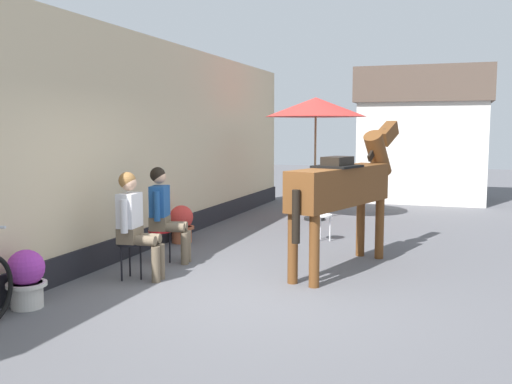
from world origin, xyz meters
TOP-DOWN VIEW (x-y plane):
  - ground_plane at (0.00, 3.00)m, footprint 40.00×40.00m
  - pub_facade_wall at (-2.55, 1.50)m, footprint 0.34×14.00m
  - distant_cottage at (1.40, 9.77)m, footprint 3.40×2.60m
  - seated_visitor_near at (-1.62, -0.03)m, footprint 0.61×0.49m
  - seated_visitor_far at (-1.71, 0.92)m, footprint 0.61×0.48m
  - saddled_horse_center at (0.81, 1.45)m, footprint 1.13×2.91m
  - flower_planter_nearest at (-2.12, -1.46)m, footprint 0.43×0.43m
  - flower_planter_farthest at (-2.13, 2.33)m, footprint 0.43×0.43m
  - cafe_parasol at (-0.55, 5.45)m, footprint 2.10×2.10m
  - spare_stool_white at (0.11, 3.27)m, footprint 0.32×0.32m

SIDE VIEW (x-z plane):
  - ground_plane at x=0.00m, z-range 0.00..0.00m
  - flower_planter_nearest at x=-2.12m, z-range 0.01..0.65m
  - flower_planter_farthest at x=-2.13m, z-range 0.01..0.65m
  - spare_stool_white at x=0.11m, z-range 0.17..0.63m
  - seated_visitor_near at x=-1.62m, z-range 0.08..1.47m
  - seated_visitor_far at x=-1.71m, z-range 0.08..1.47m
  - saddled_horse_center at x=0.81m, z-range 0.13..2.19m
  - pub_facade_wall at x=-2.55m, z-range -0.16..3.24m
  - distant_cottage at x=1.40m, z-range 0.05..3.55m
  - cafe_parasol at x=-0.55m, z-range 1.07..3.65m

